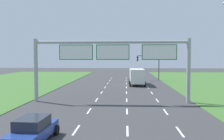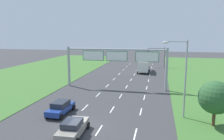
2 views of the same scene
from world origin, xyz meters
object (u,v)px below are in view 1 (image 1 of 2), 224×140
Objects in this scene: traffic_light_mast at (150,62)px; box_truck at (137,76)px; sign_gantry at (113,57)px; car_near_red at (33,130)px.

box_truck is at bearing -110.05° from traffic_light_mast.
box_truck is 0.43× the size of sign_gantry.
box_truck reaches higher than car_near_red.
box_truck is 9.43m from traffic_light_mast.
box_truck is 17.90m from sign_gantry.
box_truck is at bearing 78.97° from sign_gantry.
car_near_red is 0.25× the size of sign_gantry.
traffic_light_mast is (6.50, 25.85, -1.12)m from sign_gantry.
box_truck is at bearing 78.70° from car_near_red.
car_near_red is 0.59× the size of box_truck.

